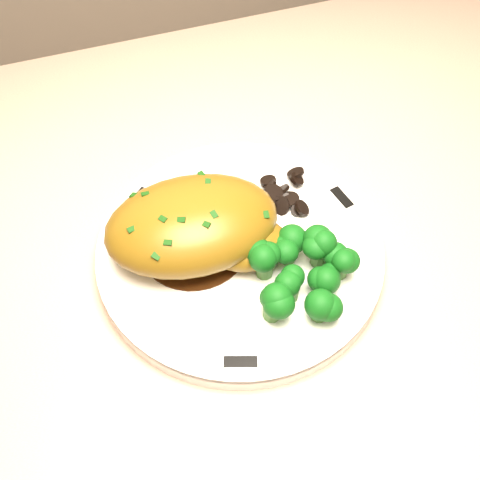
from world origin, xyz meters
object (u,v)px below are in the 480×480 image
object	(u,v)px
counter	(230,380)
chicken_breast	(198,227)
broccoli_florets	(303,274)
plate	(240,252)

from	to	relation	value
counter	chicken_breast	world-z (taller)	counter
broccoli_florets	plate	bearing A→B (deg)	123.15
broccoli_florets	counter	bearing A→B (deg)	107.83
counter	broccoli_florets	xyz separation A→B (m)	(0.04, -0.11, 0.46)
plate	broccoli_florets	size ratio (longest dim) A/B	2.81
counter	broccoli_florets	world-z (taller)	counter
plate	chicken_breast	size ratio (longest dim) A/B	1.64
plate	chicken_breast	xyz separation A→B (m)	(-0.03, 0.01, 0.04)
plate	broccoli_florets	bearing A→B (deg)	-56.85
counter	chicken_breast	size ratio (longest dim) A/B	12.11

